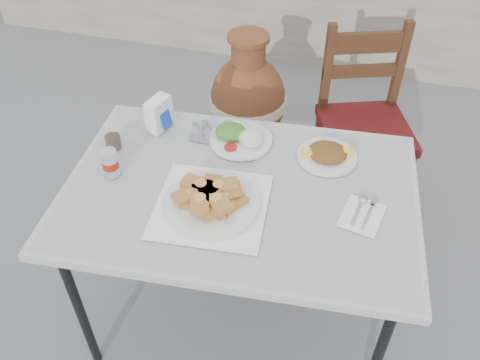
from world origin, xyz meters
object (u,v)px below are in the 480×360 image
(soda_can, at_px, (110,163))
(condiment_caddy, at_px, (204,132))
(salad_chopped_plate, at_px, (327,154))
(cafe_table, at_px, (240,199))
(terracotta_urn, at_px, (248,101))
(salad_rice_plate, at_px, (240,137))
(cola_glass, at_px, (113,139))
(pide_plate, at_px, (211,199))
(napkin_holder, at_px, (159,114))
(chair, at_px, (364,122))

(soda_can, relative_size, condiment_caddy, 1.08)
(salad_chopped_plate, height_order, condiment_caddy, condiment_caddy)
(cafe_table, relative_size, terracotta_urn, 1.72)
(cafe_table, xyz_separation_m, salad_rice_plate, (-0.07, 0.27, 0.08))
(cafe_table, bearing_deg, cola_glass, 170.30)
(salad_rice_plate, height_order, cola_glass, cola_glass)
(soda_can, bearing_deg, salad_rice_plate, 38.33)
(cafe_table, bearing_deg, terracotta_urn, 103.46)
(salad_rice_plate, distance_m, soda_can, 0.52)
(pide_plate, bearing_deg, soda_can, 171.79)
(napkin_holder, distance_m, terracotta_urn, 1.02)
(pide_plate, xyz_separation_m, napkin_holder, (-0.34, 0.38, 0.03))
(salad_chopped_plate, height_order, soda_can, soda_can)
(condiment_caddy, xyz_separation_m, chair, (0.62, 0.67, -0.29))
(salad_rice_plate, relative_size, cola_glass, 2.68)
(condiment_caddy, bearing_deg, pide_plate, -67.45)
(soda_can, distance_m, terracotta_urn, 1.31)
(condiment_caddy, bearing_deg, cafe_table, -48.59)
(condiment_caddy, bearing_deg, salad_chopped_plate, 0.71)
(chair, xyz_separation_m, terracotta_urn, (-0.67, 0.23, -0.14))
(pide_plate, distance_m, cola_glass, 0.51)
(salad_rice_plate, height_order, salad_chopped_plate, salad_rice_plate)
(salad_chopped_plate, height_order, chair, chair)
(napkin_holder, distance_m, chair, 1.10)
(salad_rice_plate, bearing_deg, terracotta_urn, 102.93)
(salad_rice_plate, relative_size, salad_chopped_plate, 1.09)
(salad_chopped_plate, distance_m, chair, 0.73)
(terracotta_urn, bearing_deg, cafe_table, -76.54)
(chair, height_order, terracotta_urn, chair)
(salad_chopped_plate, distance_m, condiment_caddy, 0.50)
(napkin_holder, height_order, chair, chair)
(pide_plate, bearing_deg, terracotta_urn, 99.22)
(salad_chopped_plate, distance_m, terracotta_urn, 1.14)
(terracotta_urn, bearing_deg, chair, -18.78)
(pide_plate, distance_m, terracotta_urn, 1.36)
(cola_glass, xyz_separation_m, chair, (0.94, 0.83, -0.31))
(soda_can, distance_m, condiment_caddy, 0.40)
(soda_can, bearing_deg, cafe_table, 6.46)
(condiment_caddy, height_order, terracotta_urn, condiment_caddy)
(cafe_table, distance_m, napkin_holder, 0.51)
(condiment_caddy, xyz_separation_m, terracotta_urn, (-0.05, 0.90, -0.44))
(salad_rice_plate, xyz_separation_m, condiment_caddy, (-0.15, -0.01, 0.00))
(chair, bearing_deg, napkin_holder, -161.70)
(salad_chopped_plate, xyz_separation_m, cola_glass, (-0.82, -0.16, 0.02))
(cafe_table, bearing_deg, pide_plate, -122.01)
(cola_glass, distance_m, chair, 1.29)
(pide_plate, xyz_separation_m, terracotta_urn, (-0.21, 1.26, -0.45))
(terracotta_urn, bearing_deg, condiment_caddy, -86.57)
(salad_chopped_plate, bearing_deg, chair, 79.70)
(condiment_caddy, height_order, chair, chair)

